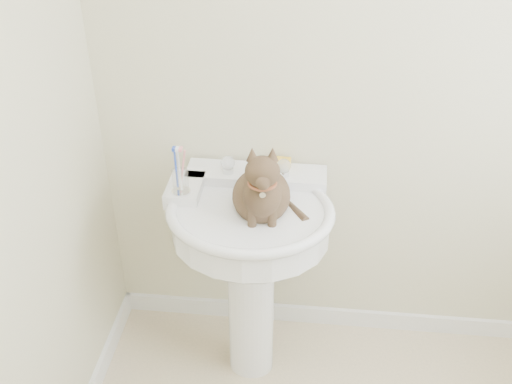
% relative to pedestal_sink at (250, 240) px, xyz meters
% --- Properties ---
extents(wall_back, '(2.20, 0.00, 2.50)m').
position_rel_pedestal_sink_xyz_m(wall_back, '(0.46, 0.29, 0.57)').
color(wall_back, beige).
rests_on(wall_back, ground).
extents(baseboard_back, '(2.20, 0.02, 0.09)m').
position_rel_pedestal_sink_xyz_m(baseboard_back, '(0.46, 0.28, -0.64)').
color(baseboard_back, white).
rests_on(baseboard_back, floor).
extents(pedestal_sink, '(0.63, 0.62, 0.87)m').
position_rel_pedestal_sink_xyz_m(pedestal_sink, '(0.00, 0.00, 0.00)').
color(pedestal_sink, white).
rests_on(pedestal_sink, floor).
extents(faucet, '(0.28, 0.12, 0.14)m').
position_rel_pedestal_sink_xyz_m(faucet, '(0.00, 0.16, 0.23)').
color(faucet, silver).
rests_on(faucet, pedestal_sink).
extents(soap_bar, '(0.09, 0.06, 0.03)m').
position_rel_pedestal_sink_xyz_m(soap_bar, '(0.09, 0.25, 0.20)').
color(soap_bar, gold).
rests_on(soap_bar, pedestal_sink).
extents(toothbrush_cup, '(0.07, 0.07, 0.19)m').
position_rel_pedestal_sink_xyz_m(toothbrush_cup, '(-0.26, 0.02, 0.24)').
color(toothbrush_cup, silver).
rests_on(toothbrush_cup, pedestal_sink).
extents(cat, '(0.23, 0.29, 0.42)m').
position_rel_pedestal_sink_xyz_m(cat, '(0.05, -0.02, 0.23)').
color(cat, brown).
rests_on(cat, pedestal_sink).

